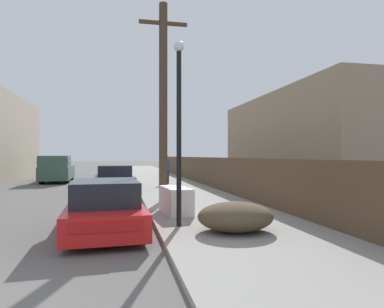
{
  "coord_description": "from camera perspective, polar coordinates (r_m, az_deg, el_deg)",
  "views": [
    {
      "loc": [
        2.36,
        -3.59,
        1.84
      ],
      "look_at": [
        5.4,
        11.01,
        1.92
      ],
      "focal_mm": 32.0,
      "sensor_mm": 36.0,
      "label": 1
    }
  ],
  "objects": [
    {
      "name": "sidewalk_curb",
      "position": [
        27.31,
        -5.55,
        -4.03
      ],
      "size": [
        4.2,
        63.0,
        0.12
      ],
      "primitive_type": "cube",
      "color": "gray",
      "rests_on": "ground"
    },
    {
      "name": "discarded_fridge",
      "position": [
        10.31,
        -2.74,
        -7.71
      ],
      "size": [
        0.84,
        1.7,
        0.81
      ],
      "rotation": [
        0.0,
        0.0,
        0.1
      ],
      "color": "silver",
      "rests_on": "sidewalk_curb"
    },
    {
      "name": "parked_sports_car_red",
      "position": [
        8.76,
        -14.28,
        -8.62
      ],
      "size": [
        1.96,
        4.58,
        1.26
      ],
      "rotation": [
        0.0,
        0.0,
        0.05
      ],
      "color": "red",
      "rests_on": "ground"
    },
    {
      "name": "utility_pole",
      "position": [
        12.92,
        -4.82,
        8.99
      ],
      "size": [
        1.8,
        0.31,
        7.41
      ],
      "color": "#4C3826",
      "rests_on": "sidewalk_curb"
    },
    {
      "name": "building_right_house",
      "position": [
        19.13,
        20.29,
        1.63
      ],
      "size": [
        6.0,
        12.27,
        4.95
      ],
      "primitive_type": "cube",
      "color": "gray",
      "rests_on": "ground"
    },
    {
      "name": "brush_pile",
      "position": [
        7.99,
        7.24,
        -10.31
      ],
      "size": [
        1.74,
        1.53,
        0.67
      ],
      "color": "brown",
      "rests_on": "sidewalk_curb"
    },
    {
      "name": "pickup_truck",
      "position": [
        25.58,
        -21.6,
        -2.33
      ],
      "size": [
        2.21,
        5.7,
        1.84
      ],
      "rotation": [
        0.0,
        0.0,
        3.2
      ],
      "color": "#385647",
      "rests_on": "ground"
    },
    {
      "name": "car_parked_mid",
      "position": [
        17.95,
        -12.85,
        -4.12
      ],
      "size": [
        2.1,
        4.43,
        1.36
      ],
      "rotation": [
        0.0,
        0.0,
        0.05
      ],
      "color": "#2D478C",
      "rests_on": "ground"
    },
    {
      "name": "pedestrian",
      "position": [
        21.07,
        -4.22,
        -2.5
      ],
      "size": [
        0.34,
        0.34,
        1.76
      ],
      "color": "#282D42",
      "rests_on": "sidewalk_curb"
    },
    {
      "name": "street_lamp",
      "position": [
        8.42,
        -2.2,
        5.97
      ],
      "size": [
        0.26,
        0.26,
        4.54
      ],
      "color": "black",
      "rests_on": "sidewalk_curb"
    },
    {
      "name": "wooden_fence",
      "position": [
        21.45,
        1.44,
        -2.71
      ],
      "size": [
        0.08,
        34.88,
        1.63
      ],
      "primitive_type": "cube",
      "color": "brown",
      "rests_on": "sidewalk_curb"
    }
  ]
}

